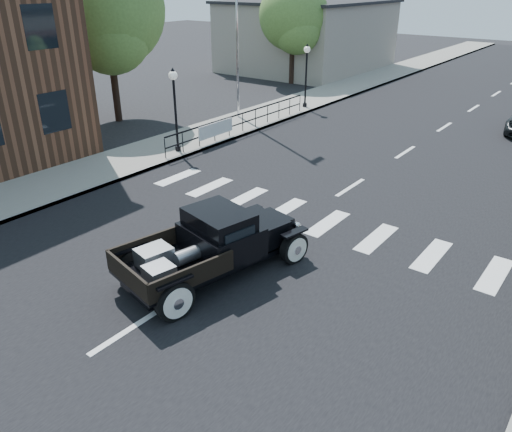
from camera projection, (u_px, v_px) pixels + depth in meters
The scene contains 12 objects.
ground at pixel (221, 271), 12.70m from camera, with size 120.00×120.00×0.00m, color black.
road at pixel (430, 136), 23.46m from camera, with size 14.00×80.00×0.02m, color black.
road_markings at pixel (386, 165), 19.88m from camera, with size 12.00×60.00×0.06m, color silver, non-canonical shape.
sidewalk_left at pixel (282, 109), 28.08m from camera, with size 3.00×80.00×0.15m, color gray.
low_building_left at pixel (308, 37), 39.92m from camera, with size 10.00×12.00×5.00m, color #A89D8D.
railing at pixel (243, 121), 23.59m from camera, with size 0.08×10.00×1.00m, color black, non-canonical shape.
banner at pixel (216, 135), 22.20m from camera, with size 0.04×2.20×0.60m, color silver, non-canonical shape.
lamp_post_b at pixel (175, 111), 20.36m from camera, with size 0.36×0.36×3.41m, color black, non-canonical shape.
lamp_post_c at pixel (306, 76), 27.54m from camera, with size 0.36×0.36×3.41m, color black, non-canonical shape.
big_tree_near at pixel (109, 37), 24.32m from camera, with size 5.62×5.62×8.26m, color #4E7231, non-canonical shape.
big_tree_far at pixel (293, 32), 33.85m from camera, with size 4.64×4.64×6.82m, color #4E7231, non-canonical shape.
hotrod_pickup at pixel (212, 244), 12.22m from camera, with size 2.31×4.96×1.72m, color black, non-canonical shape.
Camera 1 is at (7.28, -8.09, 6.75)m, focal length 35.00 mm.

